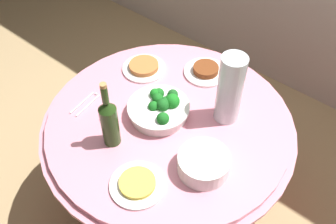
{
  "coord_description": "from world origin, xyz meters",
  "views": [
    {
      "loc": [
        0.72,
        -0.88,
        2.04
      ],
      "look_at": [
        0.0,
        0.0,
        0.79
      ],
      "focal_mm": 40.79,
      "sensor_mm": 36.0,
      "label": 1
    }
  ],
  "objects_px": {
    "plate_stack": "(204,163)",
    "serving_tongs": "(86,103)",
    "food_plate_fried_egg": "(137,184)",
    "broccoli_bowl": "(160,108)",
    "wine_bottle": "(109,121)",
    "food_plate_stir_fry": "(206,71)",
    "food_plate_peanuts": "(144,67)",
    "label_placard_front": "(109,117)",
    "decorative_fruit_vase": "(230,91)"
  },
  "relations": [
    {
      "from": "decorative_fruit_vase",
      "to": "food_plate_stir_fry",
      "type": "distance_m",
      "value": 0.33
    },
    {
      "from": "decorative_fruit_vase",
      "to": "food_plate_peanuts",
      "type": "distance_m",
      "value": 0.52
    },
    {
      "from": "broccoli_bowl",
      "to": "wine_bottle",
      "type": "height_order",
      "value": "wine_bottle"
    },
    {
      "from": "wine_bottle",
      "to": "food_plate_peanuts",
      "type": "bearing_deg",
      "value": 115.29
    },
    {
      "from": "serving_tongs",
      "to": "label_placard_front",
      "type": "distance_m",
      "value": 0.17
    },
    {
      "from": "plate_stack",
      "to": "decorative_fruit_vase",
      "type": "xyz_separation_m",
      "value": [
        -0.09,
        0.3,
        0.12
      ]
    },
    {
      "from": "wine_bottle",
      "to": "serving_tongs",
      "type": "bearing_deg",
      "value": 162.91
    },
    {
      "from": "plate_stack",
      "to": "wine_bottle",
      "type": "relative_size",
      "value": 0.62
    },
    {
      "from": "wine_bottle",
      "to": "serving_tongs",
      "type": "distance_m",
      "value": 0.29
    },
    {
      "from": "plate_stack",
      "to": "serving_tongs",
      "type": "distance_m",
      "value": 0.64
    },
    {
      "from": "food_plate_stir_fry",
      "to": "label_placard_front",
      "type": "xyz_separation_m",
      "value": [
        -0.15,
        -0.54,
        0.02
      ]
    },
    {
      "from": "plate_stack",
      "to": "food_plate_peanuts",
      "type": "bearing_deg",
      "value": 152.83
    },
    {
      "from": "serving_tongs",
      "to": "food_plate_stir_fry",
      "type": "relative_size",
      "value": 0.76
    },
    {
      "from": "food_plate_stir_fry",
      "to": "label_placard_front",
      "type": "bearing_deg",
      "value": -105.17
    },
    {
      "from": "serving_tongs",
      "to": "food_plate_peanuts",
      "type": "xyz_separation_m",
      "value": [
        0.05,
        0.35,
        0.01
      ]
    },
    {
      "from": "wine_bottle",
      "to": "food_plate_stir_fry",
      "type": "height_order",
      "value": "wine_bottle"
    },
    {
      "from": "serving_tongs",
      "to": "label_placard_front",
      "type": "height_order",
      "value": "label_placard_front"
    },
    {
      "from": "food_plate_peanuts",
      "to": "serving_tongs",
      "type": "bearing_deg",
      "value": -97.94
    },
    {
      "from": "wine_bottle",
      "to": "broccoli_bowl",
      "type": "bearing_deg",
      "value": 75.8
    },
    {
      "from": "wine_bottle",
      "to": "serving_tongs",
      "type": "relative_size",
      "value": 2.0
    },
    {
      "from": "broccoli_bowl",
      "to": "serving_tongs",
      "type": "distance_m",
      "value": 0.36
    },
    {
      "from": "food_plate_fried_egg",
      "to": "serving_tongs",
      "type": "bearing_deg",
      "value": 160.3
    },
    {
      "from": "broccoli_bowl",
      "to": "decorative_fruit_vase",
      "type": "relative_size",
      "value": 0.82
    },
    {
      "from": "plate_stack",
      "to": "serving_tongs",
      "type": "height_order",
      "value": "plate_stack"
    },
    {
      "from": "label_placard_front",
      "to": "wine_bottle",
      "type": "bearing_deg",
      "value": -38.28
    },
    {
      "from": "food_plate_stir_fry",
      "to": "food_plate_peanuts",
      "type": "xyz_separation_m",
      "value": [
        -0.26,
        -0.18,
        -0.0
      ]
    },
    {
      "from": "plate_stack",
      "to": "serving_tongs",
      "type": "bearing_deg",
      "value": -175.48
    },
    {
      "from": "broccoli_bowl",
      "to": "plate_stack",
      "type": "xyz_separation_m",
      "value": [
        0.32,
        -0.12,
        -0.0
      ]
    },
    {
      "from": "broccoli_bowl",
      "to": "serving_tongs",
      "type": "height_order",
      "value": "broccoli_bowl"
    },
    {
      "from": "plate_stack",
      "to": "wine_bottle",
      "type": "xyz_separation_m",
      "value": [
        -0.39,
        -0.13,
        0.09
      ]
    },
    {
      "from": "broccoli_bowl",
      "to": "decorative_fruit_vase",
      "type": "height_order",
      "value": "decorative_fruit_vase"
    },
    {
      "from": "plate_stack",
      "to": "food_plate_fried_egg",
      "type": "relative_size",
      "value": 0.95
    },
    {
      "from": "food_plate_stir_fry",
      "to": "food_plate_peanuts",
      "type": "bearing_deg",
      "value": -145.69
    },
    {
      "from": "broccoli_bowl",
      "to": "wine_bottle",
      "type": "xyz_separation_m",
      "value": [
        -0.06,
        -0.25,
        0.08
      ]
    },
    {
      "from": "wine_bottle",
      "to": "food_plate_peanuts",
      "type": "height_order",
      "value": "wine_bottle"
    },
    {
      "from": "food_plate_stir_fry",
      "to": "food_plate_peanuts",
      "type": "distance_m",
      "value": 0.31
    },
    {
      "from": "broccoli_bowl",
      "to": "food_plate_peanuts",
      "type": "relative_size",
      "value": 1.27
    },
    {
      "from": "food_plate_stir_fry",
      "to": "label_placard_front",
      "type": "height_order",
      "value": "label_placard_front"
    },
    {
      "from": "decorative_fruit_vase",
      "to": "food_plate_stir_fry",
      "type": "relative_size",
      "value": 1.55
    },
    {
      "from": "plate_stack",
      "to": "food_plate_peanuts",
      "type": "relative_size",
      "value": 0.95
    },
    {
      "from": "food_plate_fried_egg",
      "to": "food_plate_peanuts",
      "type": "distance_m",
      "value": 0.68
    },
    {
      "from": "decorative_fruit_vase",
      "to": "broccoli_bowl",
      "type": "bearing_deg",
      "value": -142.27
    },
    {
      "from": "plate_stack",
      "to": "food_plate_stir_fry",
      "type": "height_order",
      "value": "plate_stack"
    },
    {
      "from": "serving_tongs",
      "to": "food_plate_stir_fry",
      "type": "distance_m",
      "value": 0.61
    },
    {
      "from": "wine_bottle",
      "to": "food_plate_stir_fry",
      "type": "distance_m",
      "value": 0.62
    },
    {
      "from": "food_plate_peanuts",
      "to": "food_plate_fried_egg",
      "type": "bearing_deg",
      "value": -50.35
    },
    {
      "from": "broccoli_bowl",
      "to": "food_plate_peanuts",
      "type": "distance_m",
      "value": 0.33
    },
    {
      "from": "label_placard_front",
      "to": "food_plate_peanuts",
      "type": "bearing_deg",
      "value": 107.54
    },
    {
      "from": "broccoli_bowl",
      "to": "food_plate_stir_fry",
      "type": "xyz_separation_m",
      "value": [
        -0.01,
        0.36,
        -0.03
      ]
    },
    {
      "from": "broccoli_bowl",
      "to": "label_placard_front",
      "type": "height_order",
      "value": "broccoli_bowl"
    }
  ]
}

